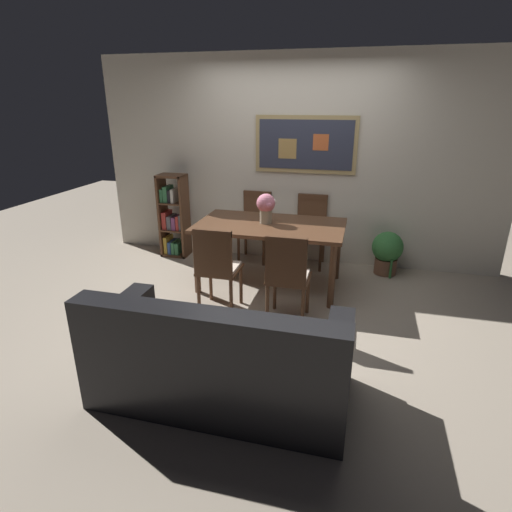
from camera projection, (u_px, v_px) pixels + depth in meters
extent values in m
plane|color=tan|center=(267.00, 306.00, 4.39)|extent=(12.00, 12.00, 0.00)
cube|color=silver|center=(295.00, 162.00, 5.30)|extent=(5.20, 0.10, 2.60)
cube|color=tan|center=(305.00, 145.00, 5.13)|extent=(1.27, 0.02, 0.69)
cube|color=#33384C|center=(305.00, 145.00, 5.11)|extent=(1.17, 0.01, 0.59)
cube|color=tan|center=(287.00, 149.00, 5.18)|extent=(0.23, 0.00, 0.24)
cube|color=#D86633|center=(321.00, 142.00, 5.05)|extent=(0.19, 0.00, 0.19)
cube|color=brown|center=(270.00, 226.00, 4.63)|extent=(1.64, 0.95, 0.04)
cylinder|color=brown|center=(197.00, 263.00, 4.58)|extent=(0.07, 0.07, 0.71)
cylinder|color=brown|center=(332.00, 276.00, 4.23)|extent=(0.07, 0.07, 0.71)
cylinder|color=brown|center=(220.00, 241.00, 5.29)|extent=(0.07, 0.07, 0.71)
cylinder|color=brown|center=(338.00, 251.00, 4.94)|extent=(0.07, 0.07, 0.71)
cube|color=brown|center=(220.00, 270.00, 4.18)|extent=(0.40, 0.40, 0.03)
cube|color=beige|center=(220.00, 267.00, 4.17)|extent=(0.36, 0.36, 0.03)
cylinder|color=brown|center=(199.00, 295.00, 4.14)|extent=(0.04, 0.04, 0.42)
cylinder|color=brown|center=(231.00, 299.00, 4.06)|extent=(0.04, 0.04, 0.42)
cylinder|color=brown|center=(211.00, 282.00, 4.45)|extent=(0.04, 0.04, 0.42)
cylinder|color=brown|center=(241.00, 285.00, 4.37)|extent=(0.04, 0.04, 0.42)
cube|color=brown|center=(213.00, 253.00, 3.93)|extent=(0.38, 0.04, 0.46)
cube|color=brown|center=(212.00, 233.00, 3.86)|extent=(0.38, 0.05, 0.06)
cube|color=brown|center=(254.00, 229.00, 5.50)|extent=(0.40, 0.40, 0.03)
cube|color=beige|center=(254.00, 227.00, 5.49)|extent=(0.36, 0.36, 0.03)
cylinder|color=brown|center=(269.00, 242.00, 5.69)|extent=(0.04, 0.04, 0.42)
cylinder|color=brown|center=(246.00, 240.00, 5.77)|extent=(0.04, 0.04, 0.42)
cylinder|color=brown|center=(264.00, 250.00, 5.39)|extent=(0.04, 0.04, 0.42)
cylinder|color=brown|center=(239.00, 248.00, 5.47)|extent=(0.04, 0.04, 0.42)
cube|color=brown|center=(258.00, 208.00, 5.58)|extent=(0.38, 0.04, 0.46)
cube|color=brown|center=(258.00, 193.00, 5.51)|extent=(0.38, 0.05, 0.06)
cube|color=brown|center=(289.00, 278.00, 3.98)|extent=(0.40, 0.40, 0.03)
cube|color=beige|center=(289.00, 276.00, 3.97)|extent=(0.36, 0.36, 0.03)
cylinder|color=brown|center=(267.00, 305.00, 3.94)|extent=(0.04, 0.04, 0.42)
cylinder|color=brown|center=(303.00, 309.00, 3.86)|extent=(0.04, 0.04, 0.42)
cylinder|color=brown|center=(275.00, 290.00, 4.25)|extent=(0.04, 0.04, 0.42)
cylinder|color=brown|center=(308.00, 294.00, 4.17)|extent=(0.04, 0.04, 0.42)
cube|color=brown|center=(286.00, 261.00, 3.73)|extent=(0.38, 0.04, 0.46)
cube|color=brown|center=(286.00, 240.00, 3.66)|extent=(0.38, 0.05, 0.06)
cube|color=brown|center=(310.00, 234.00, 5.31)|extent=(0.40, 0.40, 0.03)
cube|color=beige|center=(310.00, 232.00, 5.30)|extent=(0.36, 0.36, 0.03)
cylinder|color=brown|center=(323.00, 247.00, 5.50)|extent=(0.04, 0.04, 0.42)
cylinder|color=brown|center=(298.00, 245.00, 5.58)|extent=(0.04, 0.04, 0.42)
cylinder|color=brown|center=(320.00, 256.00, 5.19)|extent=(0.04, 0.04, 0.42)
cylinder|color=brown|center=(294.00, 253.00, 5.27)|extent=(0.04, 0.04, 0.42)
cube|color=brown|center=(312.00, 212.00, 5.38)|extent=(0.38, 0.04, 0.46)
cube|color=brown|center=(313.00, 197.00, 5.31)|extent=(0.38, 0.05, 0.06)
cube|color=black|center=(223.00, 370.00, 3.02)|extent=(1.80, 0.84, 0.40)
cube|color=black|center=(204.00, 343.00, 2.58)|extent=(1.80, 0.20, 0.44)
cube|color=black|center=(119.00, 318.00, 3.10)|extent=(0.18, 0.80, 0.22)
cube|color=black|center=(338.00, 349.00, 2.72)|extent=(0.18, 0.80, 0.22)
cube|color=#B78C33|center=(150.00, 331.00, 2.83)|extent=(0.32, 0.16, 0.33)
cube|color=#8C6B4C|center=(212.00, 340.00, 2.73)|extent=(0.32, 0.16, 0.33)
cube|color=brown|center=(163.00, 215.00, 5.68)|extent=(0.03, 0.28, 1.12)
cube|color=brown|center=(185.00, 217.00, 5.60)|extent=(0.03, 0.28, 1.12)
cube|color=brown|center=(177.00, 253.00, 5.84)|extent=(0.36, 0.28, 0.03)
cube|color=brown|center=(171.00, 176.00, 5.45)|extent=(0.36, 0.28, 0.03)
cube|color=brown|center=(175.00, 229.00, 5.71)|extent=(0.30, 0.28, 0.02)
cube|color=brown|center=(173.00, 202.00, 5.58)|extent=(0.30, 0.28, 0.02)
cube|color=gold|center=(169.00, 244.00, 5.81)|extent=(0.05, 0.22, 0.24)
cube|color=#2D4C8C|center=(172.00, 246.00, 5.81)|extent=(0.05, 0.22, 0.17)
cube|color=#337247|center=(176.00, 247.00, 5.80)|extent=(0.04, 0.22, 0.17)
cube|color=#337247|center=(180.00, 247.00, 5.79)|extent=(0.05, 0.22, 0.16)
cube|color=#B2332D|center=(167.00, 219.00, 5.69)|extent=(0.06, 0.22, 0.24)
cube|color=#595960|center=(172.00, 222.00, 5.68)|extent=(0.06, 0.22, 0.18)
cube|color=#7F3F72|center=(176.00, 222.00, 5.67)|extent=(0.06, 0.22, 0.17)
cube|color=#B2332D|center=(180.00, 222.00, 5.65)|extent=(0.04, 0.22, 0.19)
cube|color=#595960|center=(184.00, 222.00, 5.63)|extent=(0.05, 0.22, 0.21)
cube|color=#337247|center=(165.00, 195.00, 5.57)|extent=(0.04, 0.22, 0.18)
cube|color=#337247|center=(168.00, 194.00, 5.55)|extent=(0.06, 0.22, 0.21)
cube|color=black|center=(172.00, 195.00, 5.54)|extent=(0.04, 0.22, 0.17)
cube|color=beige|center=(175.00, 195.00, 5.53)|extent=(0.04, 0.22, 0.18)
cylinder|color=brown|center=(385.00, 266.00, 5.17)|extent=(0.27, 0.27, 0.20)
cylinder|color=#332319|center=(386.00, 259.00, 5.14)|extent=(0.24, 0.24, 0.02)
sphere|color=#387F3D|center=(388.00, 247.00, 5.09)|extent=(0.38, 0.38, 0.38)
cylinder|color=#387F3D|center=(390.00, 272.00, 5.04)|extent=(0.03, 0.03, 0.32)
cylinder|color=#387F3D|center=(396.00, 262.00, 5.21)|extent=(0.03, 0.03, 0.22)
cylinder|color=tan|center=(266.00, 216.00, 4.63)|extent=(0.14, 0.14, 0.16)
sphere|color=pink|center=(266.00, 203.00, 4.58)|extent=(0.21, 0.21, 0.21)
sphere|color=#EACC4C|center=(264.00, 200.00, 4.65)|extent=(0.06, 0.06, 0.06)
sphere|color=pink|center=(268.00, 205.00, 4.51)|extent=(0.07, 0.07, 0.07)
sphere|color=silver|center=(273.00, 201.00, 4.58)|extent=(0.06, 0.06, 0.06)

